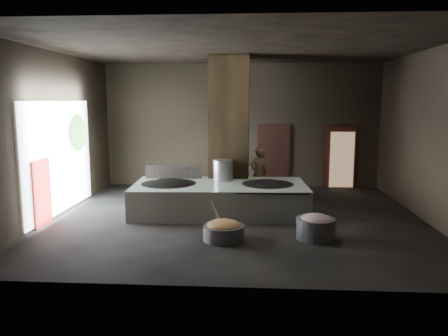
# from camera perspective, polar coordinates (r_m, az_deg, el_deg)

# --- Properties ---
(floor) EXTENTS (10.00, 9.00, 0.10)m
(floor) POSITION_cam_1_polar(r_m,az_deg,el_deg) (12.01, 1.63, -6.73)
(floor) COLOR black
(floor) RESTS_ON ground
(ceiling) EXTENTS (10.00, 9.00, 0.10)m
(ceiling) POSITION_cam_1_polar(r_m,az_deg,el_deg) (11.65, 1.73, 15.63)
(ceiling) COLOR black
(ceiling) RESTS_ON back_wall
(back_wall) EXTENTS (10.00, 0.10, 4.50)m
(back_wall) POSITION_cam_1_polar(r_m,az_deg,el_deg) (16.14, 2.27, 5.54)
(back_wall) COLOR black
(back_wall) RESTS_ON ground
(front_wall) EXTENTS (10.00, 0.10, 4.50)m
(front_wall) POSITION_cam_1_polar(r_m,az_deg,el_deg) (7.08, 0.33, 1.40)
(front_wall) COLOR black
(front_wall) RESTS_ON ground
(left_wall) EXTENTS (0.10, 9.00, 4.50)m
(left_wall) POSITION_cam_1_polar(r_m,az_deg,el_deg) (12.82, -21.56, 4.10)
(left_wall) COLOR black
(left_wall) RESTS_ON ground
(right_wall) EXTENTS (0.10, 9.00, 4.50)m
(right_wall) POSITION_cam_1_polar(r_m,az_deg,el_deg) (12.49, 25.57, 3.74)
(right_wall) COLOR black
(right_wall) RESTS_ON ground
(pillar) EXTENTS (1.20, 1.20, 4.50)m
(pillar) POSITION_cam_1_polar(r_m,az_deg,el_deg) (13.51, 0.70, 4.92)
(pillar) COLOR black
(pillar) RESTS_ON ground
(hearth_platform) EXTENTS (4.94, 2.54, 0.84)m
(hearth_platform) POSITION_cam_1_polar(r_m,az_deg,el_deg) (12.40, -0.54, -3.98)
(hearth_platform) COLOR silver
(hearth_platform) RESTS_ON ground
(platform_cap) EXTENTS (4.74, 2.27, 0.03)m
(platform_cap) POSITION_cam_1_polar(r_m,az_deg,el_deg) (12.32, -0.54, -2.20)
(platform_cap) COLOR black
(platform_cap) RESTS_ON hearth_platform
(wok_left) EXTENTS (1.53, 1.53, 0.42)m
(wok_left) POSITION_cam_1_polar(r_m,az_deg,el_deg) (12.47, -7.22, -2.43)
(wok_left) COLOR black
(wok_left) RESTS_ON hearth_platform
(wok_left_rim) EXTENTS (1.56, 1.56, 0.05)m
(wok_left_rim) POSITION_cam_1_polar(r_m,az_deg,el_deg) (12.46, -7.23, -2.12)
(wok_left_rim) COLOR black
(wok_left_rim) RESTS_ON hearth_platform
(wok_right) EXTENTS (1.42, 1.42, 0.40)m
(wok_right) POSITION_cam_1_polar(r_m,az_deg,el_deg) (12.35, 5.74, -2.52)
(wok_right) COLOR black
(wok_right) RESTS_ON hearth_platform
(wok_right_rim) EXTENTS (1.45, 1.45, 0.05)m
(wok_right_rim) POSITION_cam_1_polar(r_m,az_deg,el_deg) (12.34, 5.75, -2.20)
(wok_right_rim) COLOR black
(wok_right_rim) RESTS_ON hearth_platform
(stock_pot) EXTENTS (0.59, 0.59, 0.63)m
(stock_pot) POSITION_cam_1_polar(r_m,az_deg,el_deg) (12.80, -0.13, -0.35)
(stock_pot) COLOR #B0B0B8
(stock_pot) RESTS_ON hearth_platform
(splash_guard) EXTENTS (1.69, 0.14, 0.42)m
(splash_guard) POSITION_cam_1_polar(r_m,az_deg,el_deg) (13.20, -6.59, -0.57)
(splash_guard) COLOR black
(splash_guard) RESTS_ON hearth_platform
(cook) EXTENTS (0.73, 0.64, 1.69)m
(cook) POSITION_cam_1_polar(r_m,az_deg,el_deg) (14.06, 4.56, -0.72)
(cook) COLOR brown
(cook) RESTS_ON ground
(veg_basin) EXTENTS (1.25, 1.25, 0.35)m
(veg_basin) POSITION_cam_1_polar(r_m,az_deg,el_deg) (10.09, -0.04, -8.44)
(veg_basin) COLOR slate
(veg_basin) RESTS_ON ground
(veg_fill) EXTENTS (0.77, 0.77, 0.24)m
(veg_fill) POSITION_cam_1_polar(r_m,az_deg,el_deg) (10.04, -0.04, -7.47)
(veg_fill) COLOR olive
(veg_fill) RESTS_ON veg_basin
(ladle) EXTENTS (0.30, 0.26, 0.67)m
(ladle) POSITION_cam_1_polar(r_m,az_deg,el_deg) (10.14, -0.83, -6.13)
(ladle) COLOR #B0B0B8
(ladle) RESTS_ON veg_basin
(meat_basin) EXTENTS (1.13, 1.13, 0.49)m
(meat_basin) POSITION_cam_1_polar(r_m,az_deg,el_deg) (10.37, 11.86, -7.75)
(meat_basin) COLOR slate
(meat_basin) RESTS_ON ground
(meat_fill) EXTENTS (0.74, 0.74, 0.28)m
(meat_fill) POSITION_cam_1_polar(r_m,az_deg,el_deg) (10.31, 11.90, -6.65)
(meat_fill) COLOR #AC6E67
(meat_fill) RESTS_ON meat_basin
(doorway_near) EXTENTS (1.18, 0.08, 2.38)m
(doorway_near) POSITION_cam_1_polar(r_m,az_deg,el_deg) (16.16, 6.50, 1.40)
(doorway_near) COLOR black
(doorway_near) RESTS_ON ground
(doorway_near_glow) EXTENTS (0.77, 0.04, 1.83)m
(doorway_near_glow) POSITION_cam_1_polar(r_m,az_deg,el_deg) (16.20, 6.54, 1.23)
(doorway_near_glow) COLOR #8C6647
(doorway_near_glow) RESTS_ON ground
(doorway_far) EXTENTS (1.18, 0.08, 2.38)m
(doorway_far) POSITION_cam_1_polar(r_m,az_deg,el_deg) (16.46, 14.87, 1.29)
(doorway_far) COLOR black
(doorway_far) RESTS_ON ground
(doorway_far_glow) EXTENTS (0.85, 0.04, 2.01)m
(doorway_far_glow) POSITION_cam_1_polar(r_m,az_deg,el_deg) (16.33, 15.14, 1.05)
(doorway_far_glow) COLOR #8C6647
(doorway_far_glow) RESTS_ON ground
(left_opening) EXTENTS (0.04, 4.20, 3.10)m
(left_opening) POSITION_cam_1_polar(r_m,az_deg,el_deg) (13.02, -20.63, 1.33)
(left_opening) COLOR white
(left_opening) RESTS_ON ground
(pavilion_sliver) EXTENTS (0.05, 0.90, 1.70)m
(pavilion_sliver) POSITION_cam_1_polar(r_m,az_deg,el_deg) (11.95, -22.68, -3.05)
(pavilion_sliver) COLOR maroon
(pavilion_sliver) RESTS_ON ground
(tree_silhouette) EXTENTS (0.28, 1.10, 1.10)m
(tree_silhouette) POSITION_cam_1_polar(r_m,az_deg,el_deg) (13.93, -18.53, 4.37)
(tree_silhouette) COLOR #194714
(tree_silhouette) RESTS_ON left_opening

